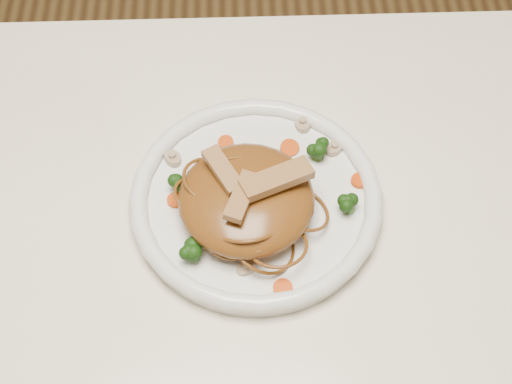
{
  "coord_description": "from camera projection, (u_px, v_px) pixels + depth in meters",
  "views": [
    {
      "loc": [
        0.04,
        -0.37,
        1.46
      ],
      "look_at": [
        0.06,
        0.09,
        0.78
      ],
      "focal_mm": 53.36,
      "sensor_mm": 36.0,
      "label": 1
    }
  ],
  "objects": [
    {
      "name": "carrot_0",
      "position": [
        290.0,
        148.0,
        0.87
      ],
      "size": [
        0.03,
        0.03,
        0.0
      ],
      "primitive_type": "cylinder",
      "rotation": [
        0.0,
        0.0,
        -0.24
      ],
      "color": "#B84206",
      "rests_on": "plate"
    },
    {
      "name": "carrot_3",
      "position": [
        226.0,
        142.0,
        0.88
      ],
      "size": [
        0.02,
        0.02,
        0.0
      ],
      "primitive_type": "cylinder",
      "rotation": [
        0.0,
        0.0,
        -0.3
      ],
      "color": "#B84206",
      "rests_on": "plate"
    },
    {
      "name": "plate",
      "position": [
        256.0,
        203.0,
        0.84
      ],
      "size": [
        0.36,
        0.36,
        0.02
      ],
      "primitive_type": "cylinder",
      "rotation": [
        0.0,
        0.0,
        -0.37
      ],
      "color": "white",
      "rests_on": "table"
    },
    {
      "name": "carrot_4",
      "position": [
        283.0,
        288.0,
        0.77
      ],
      "size": [
        0.03,
        0.03,
        0.0
      ],
      "primitive_type": "cylinder",
      "rotation": [
        0.0,
        0.0,
        -0.33
      ],
      "color": "#B84206",
      "rests_on": "plate"
    },
    {
      "name": "table",
      "position": [
        211.0,
        324.0,
        0.88
      ],
      "size": [
        1.2,
        0.8,
        0.75
      ],
      "color": "white",
      "rests_on": "ground"
    },
    {
      "name": "chicken_c",
      "position": [
        242.0,
        196.0,
        0.77
      ],
      "size": [
        0.04,
        0.06,
        0.01
      ],
      "primitive_type": "cube",
      "rotation": [
        0.0,
        0.0,
        4.36
      ],
      "color": "#A67A4E",
      "rests_on": "noodle_mound"
    },
    {
      "name": "noodle_mound",
      "position": [
        246.0,
        199.0,
        0.81
      ],
      "size": [
        0.16,
        0.16,
        0.05
      ],
      "primitive_type": "ellipsoid",
      "rotation": [
        0.0,
        0.0,
        -0.08
      ],
      "color": "brown",
      "rests_on": "plate"
    },
    {
      "name": "broccoli_3",
      "position": [
        350.0,
        201.0,
        0.82
      ],
      "size": [
        0.04,
        0.04,
        0.03
      ],
      "primitive_type": null,
      "rotation": [
        0.0,
        0.0,
        0.38
      ],
      "color": "#15370B",
      "rests_on": "plate"
    },
    {
      "name": "chicken_a",
      "position": [
        277.0,
        179.0,
        0.78
      ],
      "size": [
        0.08,
        0.05,
        0.01
      ],
      "primitive_type": "cube",
      "rotation": [
        0.0,
        0.0,
        0.42
      ],
      "color": "#A67A4E",
      "rests_on": "noodle_mound"
    },
    {
      "name": "chicken_b",
      "position": [
        223.0,
        170.0,
        0.79
      ],
      "size": [
        0.05,
        0.06,
        0.01
      ],
      "primitive_type": "cube",
      "rotation": [
        0.0,
        0.0,
        2.08
      ],
      "color": "#A67A4E",
      "rests_on": "noodle_mound"
    },
    {
      "name": "mushroom_3",
      "position": [
        303.0,
        123.0,
        0.89
      ],
      "size": [
        0.03,
        0.03,
        0.01
      ],
      "primitive_type": "cylinder",
      "rotation": [
        0.0,
        0.0,
        1.61
      ],
      "color": "#C4B093",
      "rests_on": "plate"
    },
    {
      "name": "broccoli_1",
      "position": [
        179.0,
        184.0,
        0.83
      ],
      "size": [
        0.03,
        0.03,
        0.03
      ],
      "primitive_type": null,
      "rotation": [
        0.0,
        0.0,
        -0.23
      ],
      "color": "#15370B",
      "rests_on": "plate"
    },
    {
      "name": "broccoli_0",
      "position": [
        318.0,
        149.0,
        0.86
      ],
      "size": [
        0.03,
        0.03,
        0.03
      ],
      "primitive_type": null,
      "rotation": [
        0.0,
        0.0,
        0.22
      ],
      "color": "#15370B",
      "rests_on": "plate"
    },
    {
      "name": "carrot_2",
      "position": [
        360.0,
        181.0,
        0.85
      ],
      "size": [
        0.02,
        0.02,
        0.0
      ],
      "primitive_type": "cylinder",
      "rotation": [
        0.0,
        0.0,
        -0.07
      ],
      "color": "#B84206",
      "rests_on": "plate"
    },
    {
      "name": "mushroom_0",
      "position": [
        246.0,
        267.0,
        0.79
      ],
      "size": [
        0.03,
        0.03,
        0.01
      ],
      "primitive_type": "cylinder",
      "rotation": [
        0.0,
        0.0,
        0.66
      ],
      "color": "#C4B093",
      "rests_on": "plate"
    },
    {
      "name": "mushroom_1",
      "position": [
        334.0,
        148.0,
        0.87
      ],
      "size": [
        0.03,
        0.03,
        0.01
      ],
      "primitive_type": "cylinder",
      "rotation": [
        0.0,
        0.0,
        0.82
      ],
      "color": "#C4B093",
      "rests_on": "plate"
    },
    {
      "name": "mushroom_2",
      "position": [
        173.0,
        158.0,
        0.87
      ],
      "size": [
        0.03,
        0.03,
        0.01
      ],
      "primitive_type": "cylinder",
      "rotation": [
        0.0,
        0.0,
        -1.09
      ],
      "color": "#C4B093",
      "rests_on": "plate"
    },
    {
      "name": "broccoli_2",
      "position": [
        191.0,
        250.0,
        0.79
      ],
      "size": [
        0.03,
        0.03,
        0.03
      ],
      "primitive_type": null,
      "rotation": [
        0.0,
        0.0,
        -0.25
      ],
      "color": "#15370B",
      "rests_on": "plate"
    },
    {
      "name": "carrot_1",
      "position": [
        175.0,
        200.0,
        0.83
      ],
      "size": [
        0.02,
        0.02,
        0.0
      ],
      "primitive_type": "cylinder",
      "rotation": [
        0.0,
        0.0,
        0.33
      ],
      "color": "#B84206",
      "rests_on": "plate"
    }
  ]
}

